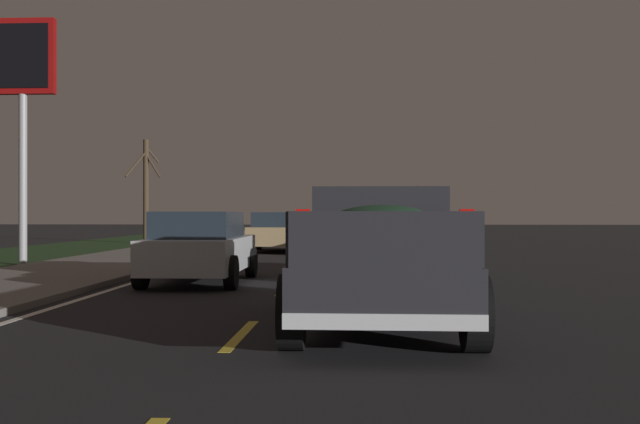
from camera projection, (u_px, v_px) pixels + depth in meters
The scene contains 11 objects.
ground at pixel (318, 254), 28.02m from camera, with size 144.00×144.00×0.00m, color black.
sidewalk_shoulder at pixel (164, 252), 28.31m from camera, with size 108.00×4.00×0.12m, color slate.
grass_verge at pixel (30, 254), 28.55m from camera, with size 108.00×6.00×0.01m, color #1E3819.
lane_markings at pixel (257, 251), 30.27m from camera, with size 108.33×3.54×0.01m.
pickup_truck at pixel (381, 253), 10.23m from camera, with size 5.45×2.34×1.87m.
sedan_silver at pixel (200, 247), 16.58m from camera, with size 4.41×2.04×1.54m.
sedan_tan at pixel (276, 231), 30.16m from camera, with size 4.42×2.05×1.54m.
sedan_white at pixel (372, 233), 27.63m from camera, with size 4.42×2.05×1.54m.
sedan_green at pixel (370, 244), 18.00m from camera, with size 4.44×2.09×1.54m.
gas_price_sign at pixel (23, 79), 22.35m from camera, with size 0.27×1.90×7.16m.
bare_tree_far at pixel (146, 189), 38.58m from camera, with size 1.57×1.61×5.19m.
Camera 1 is at (-0.99, -1.45, 1.51)m, focal length 43.23 mm.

